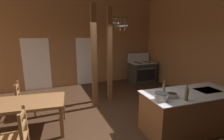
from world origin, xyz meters
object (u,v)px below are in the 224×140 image
object	(u,v)px
kitchen_island	(189,111)
ladderback_chair_near_window	(24,100)
bottle_short_on_counter	(164,88)
stove_range	(142,72)
bottle_tall_on_counter	(187,94)
mixing_bowl_on_counter	(172,95)
ladderback_chair_by_post	(16,137)
dining_table	(24,106)
stockpot_on_counter	(161,97)

from	to	relation	value
kitchen_island	ladderback_chair_near_window	bearing A→B (deg)	148.21
kitchen_island	bottle_short_on_counter	size ratio (longest dim) A/B	8.20
kitchen_island	stove_range	xyz separation A→B (m)	(1.17, 3.77, 0.02)
kitchen_island	bottle_tall_on_counter	world-z (taller)	bottle_tall_on_counter
mixing_bowl_on_counter	ladderback_chair_near_window	bearing A→B (deg)	142.43
mixing_bowl_on_counter	bottle_short_on_counter	distance (m)	0.31
ladderback_chair_near_window	ladderback_chair_by_post	bearing A→B (deg)	-88.33
stove_range	dining_table	bearing A→B (deg)	-152.00
dining_table	bottle_short_on_counter	xyz separation A→B (m)	(2.89, -1.07, 0.38)
ladderback_chair_by_post	bottle_tall_on_counter	world-z (taller)	bottle_tall_on_counter
mixing_bowl_on_counter	stove_range	bearing A→B (deg)	65.02
stove_range	stockpot_on_counter	bearing A→B (deg)	-118.40
bottle_short_on_counter	stockpot_on_counter	bearing A→B (deg)	-136.08
dining_table	mixing_bowl_on_counter	bearing A→B (deg)	-25.73
bottle_short_on_counter	bottle_tall_on_counter	bearing A→B (deg)	-79.80
kitchen_island	stove_range	size ratio (longest dim) A/B	1.68
ladderback_chair_by_post	dining_table	bearing A→B (deg)	86.46
dining_table	kitchen_island	bearing A→B (deg)	-20.73
stove_range	dining_table	distance (m)	5.24
stove_range	dining_table	world-z (taller)	stove_range
kitchen_island	stockpot_on_counter	bearing A→B (deg)	-173.48
ladderback_chair_near_window	mixing_bowl_on_counter	size ratio (longest dim) A/B	4.07
kitchen_island	ladderback_chair_near_window	world-z (taller)	ladderback_chair_near_window
ladderback_chair_near_window	bottle_tall_on_counter	bearing A→B (deg)	-39.01
stove_range	ladderback_chair_by_post	size ratio (longest dim) A/B	1.39
stockpot_on_counter	bottle_short_on_counter	distance (m)	0.49
kitchen_island	dining_table	size ratio (longest dim) A/B	1.23
bottle_short_on_counter	ladderback_chair_by_post	bearing A→B (deg)	176.10
stove_range	bottle_short_on_counter	size ratio (longest dim) A/B	4.87
ladderback_chair_by_post	bottle_short_on_counter	bearing A→B (deg)	-3.90
stockpot_on_counter	mixing_bowl_on_counter	distance (m)	0.32
kitchen_island	bottle_tall_on_counter	size ratio (longest dim) A/B	6.71
ladderback_chair_by_post	bottle_tall_on_counter	distance (m)	3.18
stove_range	ladderback_chair_near_window	world-z (taller)	stove_range
bottle_short_on_counter	mixing_bowl_on_counter	bearing A→B (deg)	-98.14
stockpot_on_counter	bottle_short_on_counter	xyz separation A→B (m)	(0.35, 0.34, 0.03)
bottle_short_on_counter	stove_range	bearing A→B (deg)	63.76
ladderback_chair_by_post	bottle_tall_on_counter	bearing A→B (deg)	-13.50
kitchen_island	bottle_short_on_counter	distance (m)	0.84
mixing_bowl_on_counter	bottle_tall_on_counter	distance (m)	0.28
stove_range	ladderback_chair_by_post	distance (m)	5.75
bottle_tall_on_counter	ladderback_chair_by_post	bearing A→B (deg)	166.50
dining_table	bottle_short_on_counter	bearing A→B (deg)	-20.40
stove_range	mixing_bowl_on_counter	bearing A→B (deg)	-114.98
kitchen_island	dining_table	world-z (taller)	kitchen_island
stove_range	stockpot_on_counter	size ratio (longest dim) A/B	4.11
dining_table	bottle_tall_on_counter	xyz separation A→B (m)	(2.98, -1.60, 0.40)
dining_table	stove_range	bearing A→B (deg)	28.00
dining_table	bottle_tall_on_counter	distance (m)	3.41
stove_range	bottle_tall_on_counter	distance (m)	4.42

